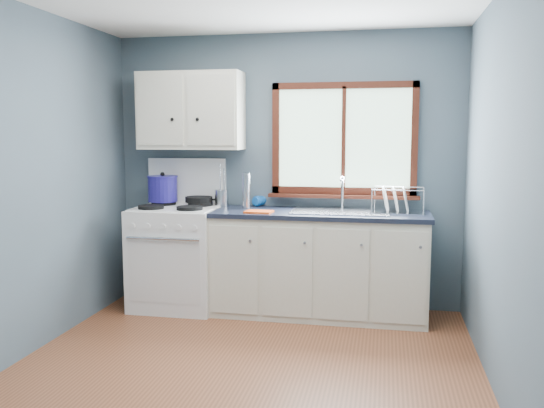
% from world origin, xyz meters
% --- Properties ---
extents(floor, '(3.20, 3.60, 0.02)m').
position_xyz_m(floor, '(0.00, 0.00, -0.01)').
color(floor, brown).
rests_on(floor, ground).
extents(wall_back, '(3.20, 0.02, 2.50)m').
position_xyz_m(wall_back, '(0.00, 1.81, 1.25)').
color(wall_back, '#4B5B65').
rests_on(wall_back, ground).
extents(wall_front, '(3.20, 0.02, 2.50)m').
position_xyz_m(wall_front, '(0.00, -1.81, 1.25)').
color(wall_front, '#4B5B65').
rests_on(wall_front, ground).
extents(wall_left, '(0.02, 3.60, 2.50)m').
position_xyz_m(wall_left, '(-1.61, 0.00, 1.25)').
color(wall_left, '#4B5B65').
rests_on(wall_left, ground).
extents(wall_right, '(0.02, 3.60, 2.50)m').
position_xyz_m(wall_right, '(1.61, 0.00, 1.25)').
color(wall_right, '#4B5B65').
rests_on(wall_right, ground).
extents(gas_range, '(0.76, 0.69, 1.36)m').
position_xyz_m(gas_range, '(-0.95, 1.47, 0.49)').
color(gas_range, white).
rests_on(gas_range, floor).
extents(base_cabinets, '(1.85, 0.60, 0.88)m').
position_xyz_m(base_cabinets, '(0.36, 1.49, 0.41)').
color(base_cabinets, beige).
rests_on(base_cabinets, floor).
extents(countertop, '(1.89, 0.64, 0.04)m').
position_xyz_m(countertop, '(0.36, 1.49, 0.90)').
color(countertop, black).
rests_on(countertop, base_cabinets).
extents(sink, '(0.84, 0.46, 0.44)m').
position_xyz_m(sink, '(0.54, 1.49, 0.86)').
color(sink, silver).
rests_on(sink, countertop).
extents(window, '(1.36, 0.10, 1.03)m').
position_xyz_m(window, '(0.54, 1.77, 1.48)').
color(window, '#9EC6A8').
rests_on(window, wall_back).
extents(upper_cabinets, '(0.95, 0.35, 0.70)m').
position_xyz_m(upper_cabinets, '(-0.85, 1.63, 1.80)').
color(upper_cabinets, beige).
rests_on(upper_cabinets, wall_back).
extents(skillet, '(0.39, 0.29, 0.05)m').
position_xyz_m(skillet, '(-0.79, 1.63, 0.99)').
color(skillet, black).
rests_on(skillet, gas_range).
extents(stockpot, '(0.36, 0.36, 0.28)m').
position_xyz_m(stockpot, '(-1.14, 1.62, 1.08)').
color(stockpot, navy).
rests_on(stockpot, gas_range).
extents(utensil_crock, '(0.15, 0.15, 0.40)m').
position_xyz_m(utensil_crock, '(-0.58, 1.66, 1.00)').
color(utensil_crock, silver).
rests_on(utensil_crock, countertop).
extents(thermos, '(0.09, 0.09, 0.32)m').
position_xyz_m(thermos, '(-0.32, 1.58, 1.08)').
color(thermos, silver).
rests_on(thermos, countertop).
extents(soap_bottle, '(0.13, 0.13, 0.26)m').
position_xyz_m(soap_bottle, '(-0.27, 1.71, 1.05)').
color(soap_bottle, '#1155AA').
rests_on(soap_bottle, countertop).
extents(dish_towel, '(0.24, 0.18, 0.02)m').
position_xyz_m(dish_towel, '(-0.15, 1.32, 0.93)').
color(dish_towel, '#E84E18').
rests_on(dish_towel, countertop).
extents(dish_rack, '(0.46, 0.36, 0.23)m').
position_xyz_m(dish_rack, '(1.01, 1.53, 0.98)').
color(dish_rack, silver).
rests_on(dish_rack, countertop).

